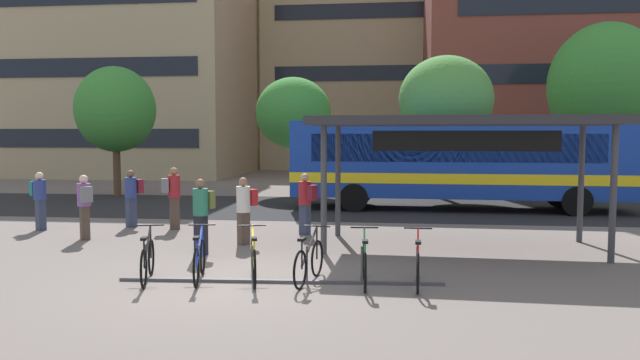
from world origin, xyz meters
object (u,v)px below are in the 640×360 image
object	(u,v)px
parked_bicycle_green_4	(365,265)
parked_bicycle_black_0	(148,261)
transit_shelter	(460,125)
commuter_maroon_pack_2	(306,200)
commuter_olive_pack_0	(202,211)
street_tree_3	(293,113)
parked_bicycle_yellow_2	(254,261)
commuter_red_pack_1	(245,206)
parked_bicycle_blue_1	(199,261)
commuter_teal_pack_6	(39,197)
street_tree_0	(446,100)
commuter_grey_pack_5	(173,194)
commuter_maroon_pack_4	(132,194)
street_tree_2	(115,110)
city_bus	(462,161)
street_tree_1	(605,86)
commuter_grey_pack_3	(85,202)
parked_bicycle_red_5	(418,265)
parked_bicycle_black_3	(309,262)

from	to	relation	value
parked_bicycle_green_4	parked_bicycle_black_0	bearing A→B (deg)	89.17
transit_shelter	commuter_maroon_pack_2	distance (m)	4.63
commuter_olive_pack_0	street_tree_3	size ratio (longest dim) A/B	0.33
street_tree_3	parked_bicycle_yellow_2	bearing A→B (deg)	-83.27
commuter_red_pack_1	parked_bicycle_blue_1	bearing A→B (deg)	41.63
parked_bicycle_green_4	commuter_teal_pack_6	distance (m)	10.78
transit_shelter	street_tree_0	distance (m)	10.78
parked_bicycle_blue_1	transit_shelter	size ratio (longest dim) A/B	0.24
commuter_olive_pack_0	commuter_grey_pack_5	bearing A→B (deg)	-125.75
commuter_maroon_pack_4	commuter_teal_pack_6	xyz separation A→B (m)	(-2.36, -0.86, -0.01)
commuter_olive_pack_0	street_tree_2	xyz separation A→B (m)	(-7.74, 12.02, 2.79)
city_bus	street_tree_0	bearing A→B (deg)	97.50
street_tree_1	commuter_teal_pack_6	bearing A→B (deg)	-145.87
parked_bicycle_green_4	street_tree_2	bearing A→B (deg)	35.20
commuter_red_pack_1	commuter_grey_pack_3	distance (m)	4.26
transit_shelter	commuter_maroon_pack_2	bearing A→B (deg)	161.66
commuter_maroon_pack_2	commuter_maroon_pack_4	size ratio (longest dim) A/B	0.99
parked_bicycle_red_5	street_tree_0	size ratio (longest dim) A/B	0.29
parked_bicycle_blue_1	transit_shelter	bearing A→B (deg)	-64.65
parked_bicycle_blue_1	commuter_maroon_pack_4	distance (m)	7.28
parked_bicycle_red_5	commuter_maroon_pack_2	size ratio (longest dim) A/B	1.03
parked_bicycle_yellow_2	transit_shelter	bearing A→B (deg)	-62.27
commuter_maroon_pack_4	commuter_grey_pack_5	bearing A→B (deg)	111.22
transit_shelter	street_tree_2	size ratio (longest dim) A/B	1.25
street_tree_3	transit_shelter	bearing A→B (deg)	-64.04
commuter_maroon_pack_2	transit_shelter	bearing A→B (deg)	-171.46
parked_bicycle_red_5	commuter_grey_pack_3	bearing A→B (deg)	67.79
commuter_maroon_pack_2	commuter_grey_pack_3	distance (m)	5.75
commuter_maroon_pack_4	commuter_red_pack_1	bearing A→B (deg)	93.54
transit_shelter	commuter_red_pack_1	size ratio (longest dim) A/B	4.25
commuter_maroon_pack_2	street_tree_1	xyz separation A→B (m)	(12.03, 13.16, 3.97)
parked_bicycle_yellow_2	commuter_olive_pack_0	world-z (taller)	commuter_olive_pack_0
street_tree_0	street_tree_1	distance (m)	8.53
commuter_olive_pack_0	street_tree_0	xyz separation A→B (m)	(6.44, 12.21, 3.13)
commuter_grey_pack_3	street_tree_3	size ratio (longest dim) A/B	0.32
city_bus	commuter_grey_pack_5	distance (m)	10.36
parked_bicycle_yellow_2	street_tree_3	distance (m)	16.68
commuter_grey_pack_3	street_tree_1	size ratio (longest dim) A/B	0.21
parked_bicycle_blue_1	street_tree_1	size ratio (longest dim) A/B	0.22
transit_shelter	street_tree_2	world-z (taller)	street_tree_2
commuter_maroon_pack_4	commuter_teal_pack_6	size ratio (longest dim) A/B	1.01
commuter_teal_pack_6	commuter_maroon_pack_4	bearing A→B (deg)	53.63
street_tree_0	street_tree_2	world-z (taller)	street_tree_0
commuter_red_pack_1	commuter_maroon_pack_2	distance (m)	2.08
parked_bicycle_red_5	street_tree_0	world-z (taller)	street_tree_0
parked_bicycle_yellow_2	commuter_maroon_pack_4	xyz separation A→B (m)	(-5.04, 6.00, 0.59)
parked_bicycle_green_4	commuter_teal_pack_6	size ratio (longest dim) A/B	1.04
street_tree_1	parked_bicycle_red_5	bearing A→B (deg)	-116.62
commuter_olive_pack_0	street_tree_0	size ratio (longest dim) A/B	0.29
commuter_teal_pack_6	parked_bicycle_black_3	bearing A→B (deg)	2.52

